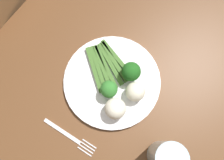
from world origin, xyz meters
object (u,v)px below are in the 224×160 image
object	(u,v)px
asparagus_bundle	(106,65)
broccoli_front	(109,89)
dining_table	(127,91)
cauliflower_back	(135,92)
broccoli_near_center	(131,72)
water_glass	(166,157)
plate	(112,81)
cauliflower_outer_edge	(115,109)
chair	(26,14)
fork	(70,136)

from	to	relation	value
asparagus_bundle	broccoli_front	distance (m)	0.08
dining_table	cauliflower_back	distance (m)	0.14
broccoli_near_center	water_glass	world-z (taller)	water_glass
plate	water_glass	distance (m)	0.25
asparagus_bundle	cauliflower_outer_edge	xyz separation A→B (m)	(0.09, 0.10, 0.02)
plate	cauliflower_back	bearing A→B (deg)	92.93
asparagus_bundle	broccoli_near_center	world-z (taller)	broccoli_near_center
chair	water_glass	xyz separation A→B (m)	(0.19, 0.75, 0.29)
broccoli_near_center	fork	size ratio (longest dim) A/B	0.39
dining_table	asparagus_bundle	xyz separation A→B (m)	(-0.00, -0.08, 0.12)
broccoli_near_center	fork	distance (m)	0.25
cauliflower_outer_edge	water_glass	world-z (taller)	water_glass
water_glass	cauliflower_back	bearing A→B (deg)	-123.04
dining_table	chair	world-z (taller)	chair
chair	plate	world-z (taller)	chair
cauliflower_back	cauliflower_outer_edge	xyz separation A→B (m)	(0.07, -0.02, 0.00)
broccoli_near_center	fork	world-z (taller)	broccoli_near_center
broccoli_near_center	cauliflower_outer_edge	xyz separation A→B (m)	(0.11, 0.02, -0.01)
plate	broccoli_front	size ratio (longest dim) A/B	4.84
broccoli_front	chair	bearing A→B (deg)	-102.91
cauliflower_back	water_glass	world-z (taller)	water_glass
chair	water_glass	bearing A→B (deg)	67.64
fork	water_glass	bearing A→B (deg)	20.49
asparagus_bundle	cauliflower_outer_edge	world-z (taller)	cauliflower_outer_edge
cauliflower_back	cauliflower_outer_edge	size ratio (longest dim) A/B	0.93
cauliflower_back	water_glass	xyz separation A→B (m)	(0.10, 0.15, 0.02)
asparagus_bundle	plate	bearing A→B (deg)	-3.46
plate	water_glass	xyz separation A→B (m)	(0.09, 0.23, 0.05)
asparagus_bundle	water_glass	size ratio (longest dim) A/B	1.39
dining_table	broccoli_front	xyz separation A→B (m)	(0.06, -0.03, 0.14)
chair	broccoli_near_center	xyz separation A→B (m)	(0.05, 0.56, 0.29)
chair	water_glass	distance (m)	0.83
dining_table	chair	xyz separation A→B (m)	(-0.07, -0.57, -0.14)
dining_table	water_glass	size ratio (longest dim) A/B	12.74
asparagus_bundle	water_glass	world-z (taller)	water_glass
broccoli_near_center	water_glass	distance (m)	0.23
asparagus_bundle	fork	size ratio (longest dim) A/B	0.99
plate	broccoli_near_center	size ratio (longest dim) A/B	4.31
chair	broccoli_front	distance (m)	0.62
broccoli_near_center	fork	xyz separation A→B (m)	(0.24, -0.04, -0.05)
plate	cauliflower_outer_edge	world-z (taller)	cauliflower_outer_edge
broccoli_front	broccoli_near_center	distance (m)	0.08
chair	asparagus_bundle	bearing A→B (deg)	74.04
broccoli_near_center	cauliflower_outer_edge	bearing A→B (deg)	10.93
dining_table	cauliflower_outer_edge	size ratio (longest dim) A/B	25.91
plate	cauliflower_outer_edge	bearing A→B (deg)	40.46
plate	cauliflower_back	size ratio (longest dim) A/B	5.23
fork	broccoli_near_center	bearing A→B (deg)	77.22
fork	water_glass	distance (m)	0.26
asparagus_bundle	broccoli_front	world-z (taller)	broccoli_front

